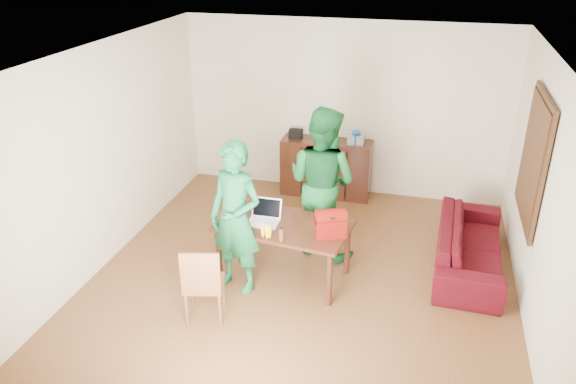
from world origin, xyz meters
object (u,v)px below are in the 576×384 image
(person_near, at_px, (236,218))
(red_bag, at_px, (330,225))
(sofa, at_px, (470,246))
(person_far, at_px, (322,182))
(bottle, at_px, (281,234))
(laptop, at_px, (263,220))
(chair, at_px, (205,296))
(table, at_px, (284,231))

(person_near, xyz_separation_m, red_bag, (1.05, 0.22, -0.06))
(person_near, distance_m, sofa, 2.96)
(person_far, xyz_separation_m, sofa, (1.88, 0.08, -0.69))
(bottle, relative_size, sofa, 0.09)
(laptop, bearing_deg, sofa, 19.25)
(chair, relative_size, red_bag, 2.62)
(person_near, height_order, bottle, person_near)
(bottle, bearing_deg, laptop, 133.46)
(red_bag, relative_size, sofa, 0.17)
(person_far, height_order, sofa, person_far)
(chair, xyz_separation_m, bottle, (0.70, 0.60, 0.54))
(person_near, distance_m, bottle, 0.56)
(person_far, height_order, bottle, person_far)
(laptop, xyz_separation_m, sofa, (2.42, 0.86, -0.48))
(laptop, height_order, sofa, laptop)
(chair, relative_size, bottle, 5.28)
(chair, bearing_deg, bottle, 26.77)
(bottle, bearing_deg, person_near, 175.82)
(table, bearing_deg, chair, -114.83)
(table, bearing_deg, red_bag, -5.28)
(table, xyz_separation_m, person_near, (-0.47, -0.34, 0.27))
(person_far, bearing_deg, sofa, -154.91)
(laptop, relative_size, red_bag, 1.05)
(person_far, xyz_separation_m, red_bag, (0.27, -0.85, -0.13))
(person_near, distance_m, laptop, 0.40)
(chair, height_order, laptop, laptop)
(laptop, bearing_deg, person_near, -128.39)
(red_bag, bearing_deg, sofa, 8.15)
(red_bag, bearing_deg, person_near, 169.56)
(bottle, height_order, red_bag, red_bag)
(table, relative_size, laptop, 4.53)
(chair, bearing_deg, red_bag, 21.46)
(person_near, relative_size, bottle, 10.57)
(chair, height_order, person_near, person_near)
(chair, distance_m, red_bag, 1.59)
(table, xyz_separation_m, red_bag, (0.58, -0.13, 0.22))
(chair, relative_size, sofa, 0.45)
(table, distance_m, sofa, 2.35)
(table, distance_m, person_far, 0.86)
(laptop, relative_size, sofa, 0.18)
(chair, height_order, sofa, chair)
(person_near, bearing_deg, sofa, 39.53)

